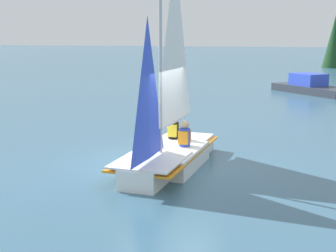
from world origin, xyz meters
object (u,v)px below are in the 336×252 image
Objects in this scene: sailor_helm at (185,141)px; sailor_crew at (174,133)px; motorboat_distant at (311,86)px; sailboat_main at (169,139)px.

sailor_crew reaches higher than sailor_helm.
sailor_crew is (-0.83, -0.50, 0.01)m from sailor_helm.
sailor_helm is 0.96m from sailor_crew.
motorboat_distant is at bearing 171.55° from sailor_helm.
sailor_helm is 1.00× the size of sailor_crew.
sailboat_main reaches higher than motorboat_distant.
sailor_crew reaches higher than motorboat_distant.
sailor_crew is at bearing 121.75° from motorboat_distant.
sailor_helm is 17.32m from motorboat_distant.
sailor_helm is 0.23× the size of motorboat_distant.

